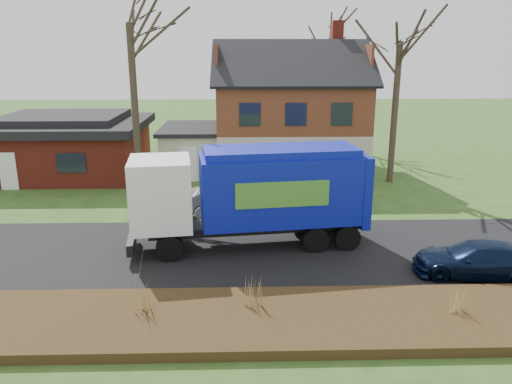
{
  "coord_description": "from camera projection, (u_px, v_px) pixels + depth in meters",
  "views": [
    {
      "loc": [
        -1.05,
        -17.91,
        7.6
      ],
      "look_at": [
        -0.47,
        2.5,
        1.69
      ],
      "focal_mm": 35.0,
      "sensor_mm": 36.0,
      "label": 1
    }
  ],
  "objects": [
    {
      "name": "garbage_truck",
      "position": [
        255.0,
        191.0,
        19.34
      ],
      "size": [
        9.45,
        3.62,
        3.95
      ],
      "rotation": [
        0.0,
        0.0,
        0.13
      ],
      "color": "black",
      "rests_on": "ground"
    },
    {
      "name": "ranch_house",
      "position": [
        66.0,
        145.0,
        30.99
      ],
      "size": [
        9.8,
        8.2,
        3.7
      ],
      "color": "maroon",
      "rests_on": "ground"
    },
    {
      "name": "ground",
      "position": [
        270.0,
        252.0,
        19.34
      ],
      "size": [
        120.0,
        120.0,
        0.0
      ],
      "primitive_type": "plane",
      "color": "#2B4B19",
      "rests_on": "ground"
    },
    {
      "name": "mulch_verge",
      "position": [
        280.0,
        320.0,
        14.21
      ],
      "size": [
        80.0,
        3.5,
        0.3
      ],
      "primitive_type": "cube",
      "color": "black",
      "rests_on": "ground"
    },
    {
      "name": "tree_front_east",
      "position": [
        402.0,
        16.0,
        26.97
      ],
      "size": [
        4.1,
        4.1,
        11.38
      ],
      "color": "#403226",
      "rests_on": "ground"
    },
    {
      "name": "tree_back",
      "position": [
        330.0,
        24.0,
        39.01
      ],
      "size": [
        3.57,
        3.57,
        11.29
      ],
      "color": "#383121",
      "rests_on": "ground"
    },
    {
      "name": "grass_clump_mid",
      "position": [
        253.0,
        291.0,
        14.5
      ],
      "size": [
        0.37,
        0.3,
        1.02
      ],
      "color": "#9C7A45",
      "rests_on": "mulch_verge"
    },
    {
      "name": "road",
      "position": [
        270.0,
        251.0,
        19.33
      ],
      "size": [
        80.0,
        7.0,
        0.02
      ],
      "primitive_type": "cube",
      "color": "black",
      "rests_on": "ground"
    },
    {
      "name": "grass_clump_east",
      "position": [
        461.0,
        299.0,
        14.19
      ],
      "size": [
        0.35,
        0.29,
        0.87
      ],
      "color": "tan",
      "rests_on": "mulch_verge"
    },
    {
      "name": "silver_sedan",
      "position": [
        236.0,
        201.0,
        23.13
      ],
      "size": [
        4.92,
        2.2,
        1.57
      ],
      "primitive_type": "imported",
      "rotation": [
        0.0,
        0.0,
        1.46
      ],
      "color": "#AAACB2",
      "rests_on": "ground"
    },
    {
      "name": "grass_clump_west",
      "position": [
        142.0,
        298.0,
        14.19
      ],
      "size": [
        0.34,
        0.28,
        0.91
      ],
      "color": "#A78549",
      "rests_on": "mulch_verge"
    },
    {
      "name": "main_house",
      "position": [
        282.0,
        107.0,
        31.61
      ],
      "size": [
        12.95,
        8.95,
        9.26
      ],
      "color": "#BDB298",
      "rests_on": "ground"
    },
    {
      "name": "navy_wagon",
      "position": [
        477.0,
        259.0,
        17.11
      ],
      "size": [
        4.5,
        2.5,
        1.23
      ],
      "primitive_type": "imported",
      "rotation": [
        0.0,
        0.0,
        -1.76
      ],
      "color": "black",
      "rests_on": "ground"
    }
  ]
}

